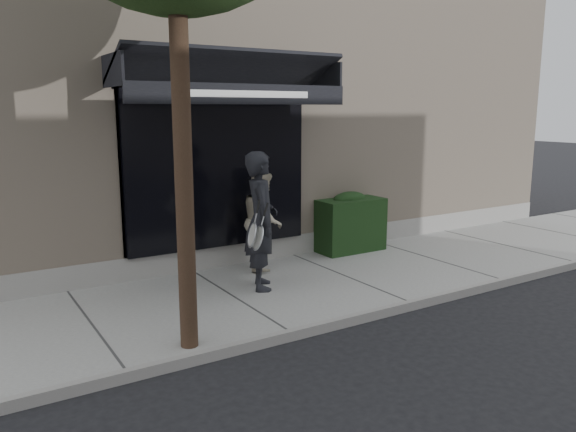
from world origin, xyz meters
TOP-DOWN VIEW (x-y plane):
  - ground at (0.00, 0.00)m, footprint 80.00×80.00m
  - sidewalk at (0.00, 0.00)m, footprint 20.00×3.00m
  - curb at (0.00, -1.55)m, footprint 20.00×0.10m
  - building_facade at (-0.01, 4.96)m, footprint 14.30×8.04m
  - hedge at (1.10, 1.25)m, footprint 1.30×0.70m
  - pedestrian_front at (-1.45, 0.13)m, footprint 0.80×0.96m
  - pedestrian_back at (-0.91, 1.05)m, footprint 0.91×1.00m

SIDE VIEW (x-z plane):
  - ground at x=0.00m, z-range 0.00..0.00m
  - sidewalk at x=0.00m, z-range 0.00..0.12m
  - curb at x=0.00m, z-range 0.00..0.14m
  - hedge at x=1.10m, z-range 0.09..1.23m
  - pedestrian_back at x=-0.91m, z-range 0.12..1.79m
  - pedestrian_front at x=-1.45m, z-range 0.12..2.19m
  - building_facade at x=-0.01m, z-range -0.08..5.56m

